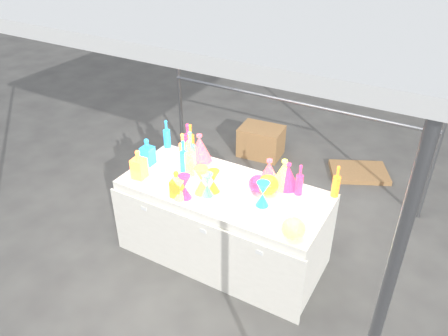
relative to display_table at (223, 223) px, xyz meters
The scene contains 29 objects.
ground 0.37m from the display_table, 90.00° to the left, with size 80.00×80.00×0.00m, color slate.
display_table is the anchor object (origin of this frame).
cardboard_box_closed 1.95m from the display_table, 105.38° to the left, with size 0.54×0.39×0.39m, color #B38251.
cardboard_box_flat 2.19m from the display_table, 70.06° to the left, with size 0.67×0.48×0.06m, color #B38251.
bottle_0 0.79m from the display_table, 159.78° to the left, with size 0.08×0.08×0.30m, color #F4174F, non-canonical shape.
bottle_1 1.06m from the display_table, 157.08° to the left, with size 0.07×0.07×0.29m, color #188823, non-canonical shape.
bottle_2 0.86m from the display_table, 147.60° to the left, with size 0.07×0.07×0.32m, color gold, non-canonical shape.
bottle_3 0.88m from the display_table, 149.00° to the left, with size 0.08×0.08×0.32m, color #1C3EA7, non-canonical shape.
bottle_4 0.66m from the display_table, behind, with size 0.08×0.08×0.35m, color #146180, non-canonical shape.
bottle_5 0.71m from the display_table, 163.42° to the left, with size 0.09×0.09×0.39m, color #A82174, non-canonical shape.
bottle_7 0.70m from the display_table, behind, with size 0.07×0.07×0.32m, color #188823, non-canonical shape.
decanter_0 0.92m from the display_table, 163.51° to the right, with size 0.11×0.11×0.27m, color #F4174F, non-canonical shape.
decanter_1 0.64m from the display_table, 133.95° to the right, with size 0.09×0.09×0.24m, color gold, non-canonical shape.
decanter_2 0.96m from the display_table, behind, with size 0.11×0.11×0.26m, color #188823, non-canonical shape.
hourglass_0 0.49m from the display_table, 121.63° to the right, with size 0.10×0.10×0.21m, color gold, non-canonical shape.
hourglass_1 0.59m from the display_table, 127.01° to the right, with size 0.11×0.11×0.22m, color #1C3EA7, non-canonical shape.
hourglass_2 0.61m from the display_table, 127.30° to the right, with size 0.10×0.10×0.20m, color #146180, non-canonical shape.
hourglass_3 0.51m from the display_table, 113.48° to the right, with size 0.11×0.11×0.21m, color #A82174, non-canonical shape.
hourglass_4 0.53m from the display_table, 130.95° to the right, with size 0.12×0.12×0.24m, color #F4174F, non-canonical shape.
hourglass_5 0.63m from the display_table, ahead, with size 0.11×0.11×0.22m, color #188823, non-canonical shape.
globe_1 0.93m from the display_table, 21.40° to the right, with size 0.18×0.18×0.15m, color #146180, non-canonical shape.
globe_2 0.59m from the display_table, 19.43° to the left, with size 0.19×0.19×0.15m, color gold, non-canonical shape.
globe_3 0.53m from the display_table, 22.12° to the left, with size 0.16×0.16×0.13m, color #1C3EA7, non-canonical shape.
lampshade_0 0.73m from the display_table, 145.50° to the left, with size 0.24×0.24×0.28m, color gold, non-canonical shape.
lampshade_1 0.64m from the display_table, 33.68° to the left, with size 0.23×0.23×0.27m, color gold, non-canonical shape.
lampshade_2 0.74m from the display_table, 31.99° to the left, with size 0.20×0.20×0.24m, color #1C3EA7, non-canonical shape.
lampshade_3 0.72m from the display_table, 34.25° to the left, with size 0.22×0.22×0.26m, color #146180, non-canonical shape.
bottle_9 1.07m from the display_table, 23.18° to the left, with size 0.07×0.07×0.29m, color gold, non-canonical shape.
bottle_10 0.82m from the display_table, 22.44° to the left, with size 0.06×0.06×0.28m, color #1C3EA7, non-canonical shape.
Camera 1 is at (1.54, -2.68, 2.87)m, focal length 35.00 mm.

